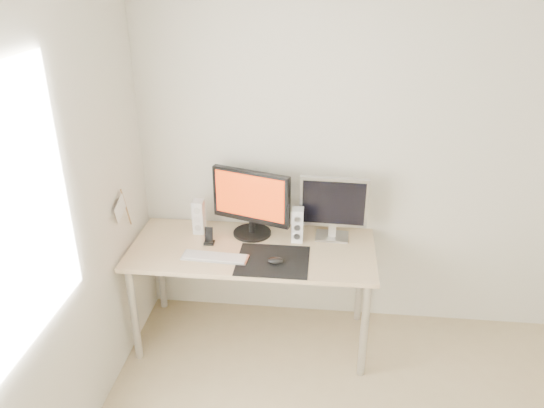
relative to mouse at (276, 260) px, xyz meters
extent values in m
plane|color=white|center=(0.76, 0.55, 0.50)|extent=(3.50, 0.00, 3.50)
cube|color=black|center=(-0.02, 0.03, -0.02)|extent=(0.45, 0.40, 0.00)
ellipsoid|color=black|center=(0.00, 0.00, 0.00)|extent=(0.10, 0.06, 0.04)
cube|color=#D1B587|center=(-0.17, 0.18, -0.04)|extent=(1.60, 0.70, 0.03)
cylinder|color=silver|center=(-0.91, -0.11, -0.40)|extent=(0.05, 0.05, 0.70)
cylinder|color=silver|center=(0.57, -0.11, -0.40)|extent=(0.05, 0.05, 0.70)
cylinder|color=silver|center=(-0.91, 0.47, -0.40)|extent=(0.05, 0.05, 0.70)
cylinder|color=silver|center=(0.57, 0.47, -0.40)|extent=(0.05, 0.05, 0.70)
cylinder|color=black|center=(-0.20, 0.37, -0.01)|extent=(0.33, 0.33, 0.02)
cylinder|color=black|center=(-0.20, 0.37, 0.05)|extent=(0.05, 0.05, 0.12)
cube|color=black|center=(-0.20, 0.36, 0.26)|extent=(0.54, 0.22, 0.36)
cube|color=#E5430C|center=(-0.21, 0.34, 0.27)|extent=(0.48, 0.16, 0.30)
cube|color=silver|center=(0.35, 0.38, -0.01)|extent=(0.23, 0.17, 0.01)
cube|color=silver|center=(0.35, 0.38, 0.04)|extent=(0.05, 0.04, 0.10)
cube|color=#A9A9AB|center=(0.35, 0.38, 0.24)|extent=(0.45, 0.06, 0.34)
cube|color=black|center=(0.34, 0.36, 0.24)|extent=(0.41, 0.02, 0.30)
cube|color=white|center=(-0.56, 0.36, 0.10)|extent=(0.07, 0.09, 0.24)
cylinder|color=#B1B1B3|center=(-0.56, 0.32, 0.03)|extent=(0.04, 0.01, 0.04)
cylinder|color=silver|center=(-0.56, 0.32, 0.10)|extent=(0.04, 0.01, 0.04)
cylinder|color=silver|center=(-0.56, 0.32, 0.16)|extent=(0.04, 0.01, 0.04)
cube|color=white|center=(0.11, 0.31, 0.10)|extent=(0.07, 0.09, 0.24)
cylinder|color=#ADADAF|center=(0.11, 0.27, 0.03)|extent=(0.04, 0.01, 0.04)
cylinder|color=#B0B0B2|center=(0.11, 0.27, 0.10)|extent=(0.04, 0.01, 0.04)
cylinder|color=silver|center=(0.11, 0.27, 0.16)|extent=(0.04, 0.01, 0.04)
cube|color=#A9A9AB|center=(-0.39, 0.02, -0.02)|extent=(0.43, 0.14, 0.01)
cube|color=silver|center=(-0.39, 0.02, -0.01)|extent=(0.41, 0.13, 0.01)
cube|color=black|center=(-0.46, 0.20, -0.01)|extent=(0.07, 0.06, 0.01)
cube|color=black|center=(-0.46, 0.20, 0.05)|extent=(0.05, 0.02, 0.11)
cylinder|color=#A57F54|center=(-0.96, 0.10, 0.27)|extent=(0.01, 0.10, 0.29)
cube|color=white|center=(-0.96, 0.01, 0.31)|extent=(0.00, 0.19, 0.15)
camera|label=1|loc=(0.28, -2.81, 1.71)|focal=35.00mm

